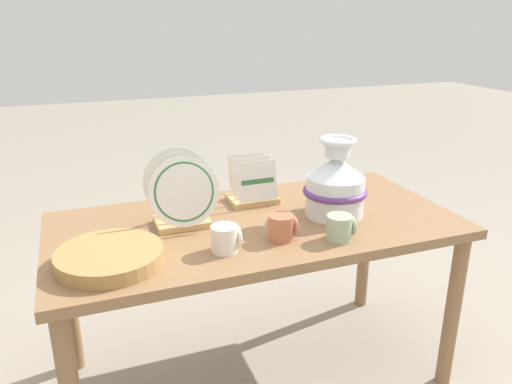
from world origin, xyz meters
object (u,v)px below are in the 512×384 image
Objects in this scene: mug_cream_glaze at (226,238)px; dish_rack_round_plates at (182,197)px; dish_rack_square_plates at (252,188)px; mug_terracotta_glaze at (282,227)px; ceramic_vase at (335,184)px; wicker_charger_stack at (110,257)px; mug_sage_glaze at (340,228)px.

dish_rack_round_plates is at bearing 109.23° from mug_cream_glaze.
mug_cream_glaze is (-0.22, -0.38, -0.01)m from dish_rack_square_plates.
mug_cream_glaze is (-0.20, -0.02, 0.00)m from mug_terracotta_glaze.
dish_rack_round_plates is 0.36m from mug_terracotta_glaze.
mug_terracotta_glaze is (-0.03, -0.36, -0.01)m from dish_rack_square_plates.
ceramic_vase is 3.15× the size of mug_terracotta_glaze.
mug_terracotta_glaze is (0.54, -0.02, 0.02)m from wicker_charger_stack.
mug_sage_glaze is (0.46, -0.29, -0.07)m from dish_rack_round_plates.
dish_rack_square_plates is 0.45m from mug_sage_glaze.
mug_cream_glaze is (0.08, -0.24, -0.07)m from dish_rack_round_plates.
mug_terracotta_glaze is (0.28, -0.22, -0.07)m from dish_rack_round_plates.
mug_cream_glaze is at bearing -6.39° from wicker_charger_stack.
mug_sage_glaze is (0.72, -0.09, 0.02)m from wicker_charger_stack.
dish_rack_square_plates is 0.44m from mug_cream_glaze.
mug_cream_glaze reaches higher than wicker_charger_stack.
dish_rack_round_plates reaches higher than mug_terracotta_glaze.
mug_sage_glaze is 0.38m from mug_cream_glaze.
ceramic_vase is at bearing -44.84° from dish_rack_square_plates.
dish_rack_square_plates is at bearing 135.16° from ceramic_vase.
dish_rack_round_plates is 0.34m from wicker_charger_stack.
wicker_charger_stack is 0.54m from mug_terracotta_glaze.
ceramic_vase reaches higher than mug_sage_glaze.
dish_rack_round_plates reaches higher than dish_rack_square_plates.
wicker_charger_stack is (-0.26, -0.20, -0.09)m from dish_rack_round_plates.
mug_terracotta_glaze is at bearing 5.14° from mug_cream_glaze.
ceramic_vase reaches higher than dish_rack_round_plates.
ceramic_vase reaches higher than mug_terracotta_glaze.
mug_cream_glaze is at bearing -174.86° from mug_terracotta_glaze.
mug_cream_glaze is (-0.46, -0.15, -0.08)m from ceramic_vase.
mug_cream_glaze is (0.35, -0.04, 0.02)m from wicker_charger_stack.
wicker_charger_stack is (-0.80, -0.11, -0.10)m from ceramic_vase.
wicker_charger_stack is 0.72m from mug_sage_glaze.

